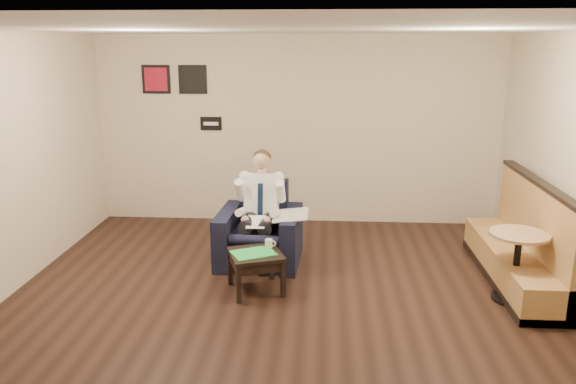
# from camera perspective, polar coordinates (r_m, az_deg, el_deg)

# --- Properties ---
(ground) EXTENTS (6.00, 6.00, 0.00)m
(ground) POSITION_cam_1_polar(r_m,az_deg,el_deg) (5.97, -0.54, -11.68)
(ground) COLOR black
(ground) RESTS_ON ground
(wall_back) EXTENTS (6.00, 0.02, 2.80)m
(wall_back) POSITION_cam_1_polar(r_m,az_deg,el_deg) (8.43, 0.97, 6.23)
(wall_back) COLOR beige
(wall_back) RESTS_ON ground
(wall_front) EXTENTS (6.00, 0.02, 2.80)m
(wall_front) POSITION_cam_1_polar(r_m,az_deg,el_deg) (2.68, -5.55, -13.52)
(wall_front) COLOR beige
(wall_front) RESTS_ON ground
(ceiling) EXTENTS (6.00, 6.00, 0.02)m
(ceiling) POSITION_cam_1_polar(r_m,az_deg,el_deg) (5.34, -0.62, 16.28)
(ceiling) COLOR white
(ceiling) RESTS_ON wall_back
(seating_sign) EXTENTS (0.32, 0.02, 0.20)m
(seating_sign) POSITION_cam_1_polar(r_m,az_deg,el_deg) (8.56, -7.82, 6.91)
(seating_sign) COLOR black
(seating_sign) RESTS_ON wall_back
(art_print_left) EXTENTS (0.42, 0.03, 0.42)m
(art_print_left) POSITION_cam_1_polar(r_m,az_deg,el_deg) (8.69, -13.25, 11.08)
(art_print_left) COLOR #AD152F
(art_print_left) RESTS_ON wall_back
(art_print_right) EXTENTS (0.42, 0.03, 0.42)m
(art_print_right) POSITION_cam_1_polar(r_m,az_deg,el_deg) (8.55, -9.65, 11.21)
(art_print_right) COLOR black
(art_print_right) RESTS_ON wall_back
(armchair) EXTENTS (1.05, 1.05, 0.97)m
(armchair) POSITION_cam_1_polar(r_m,az_deg,el_deg) (7.00, -2.92, -3.33)
(armchair) COLOR black
(armchair) RESTS_ON ground
(seated_man) EXTENTS (0.68, 0.98, 1.32)m
(seated_man) POSITION_cam_1_polar(r_m,az_deg,el_deg) (6.82, -3.12, -2.24)
(seated_man) COLOR white
(seated_man) RESTS_ON armchair
(lap_papers) EXTENTS (0.23, 0.32, 0.01)m
(lap_papers) POSITION_cam_1_polar(r_m,az_deg,el_deg) (6.75, -3.26, -3.05)
(lap_papers) COLOR white
(lap_papers) RESTS_ON seated_man
(newspaper) EXTENTS (0.42, 0.53, 0.01)m
(newspaper) POSITION_cam_1_polar(r_m,az_deg,el_deg) (6.79, 0.28, -2.34)
(newspaper) COLOR silver
(newspaper) RESTS_ON armchair
(side_table) EXTENTS (0.70, 0.70, 0.45)m
(side_table) POSITION_cam_1_polar(r_m,az_deg,el_deg) (6.27, -3.28, -8.08)
(side_table) COLOR black
(side_table) RESTS_ON ground
(green_folder) EXTENTS (0.55, 0.49, 0.01)m
(green_folder) POSITION_cam_1_polar(r_m,az_deg,el_deg) (6.16, -3.54, -6.21)
(green_folder) COLOR #2AD24A
(green_folder) RESTS_ON side_table
(coffee_mug) EXTENTS (0.10, 0.10, 0.09)m
(coffee_mug) POSITION_cam_1_polar(r_m,az_deg,el_deg) (6.32, -1.97, -5.24)
(coffee_mug) COLOR white
(coffee_mug) RESTS_ON side_table
(smartphone) EXTENTS (0.15, 0.09, 0.01)m
(smartphone) POSITION_cam_1_polar(r_m,az_deg,el_deg) (6.34, -3.20, -5.59)
(smartphone) COLOR black
(smartphone) RESTS_ON side_table
(banquette) EXTENTS (0.55, 2.29, 1.17)m
(banquette) POSITION_cam_1_polar(r_m,az_deg,el_deg) (6.90, 22.08, -3.83)
(banquette) COLOR #AA7B42
(banquette) RESTS_ON ground
(cafe_table) EXTENTS (0.69, 0.69, 0.76)m
(cafe_table) POSITION_cam_1_polar(r_m,az_deg,el_deg) (6.46, 22.16, -7.05)
(cafe_table) COLOR tan
(cafe_table) RESTS_ON ground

